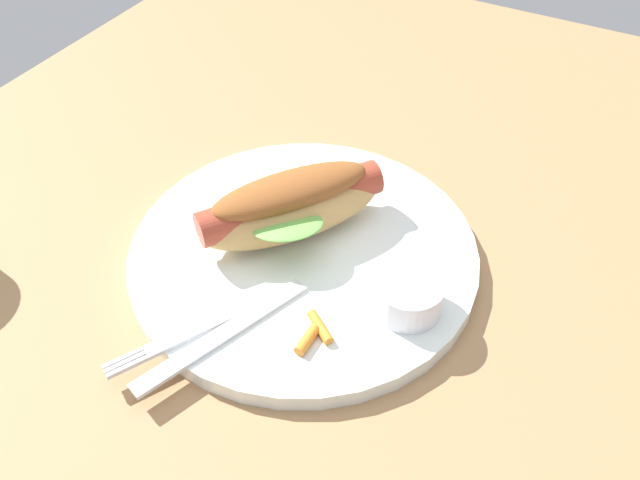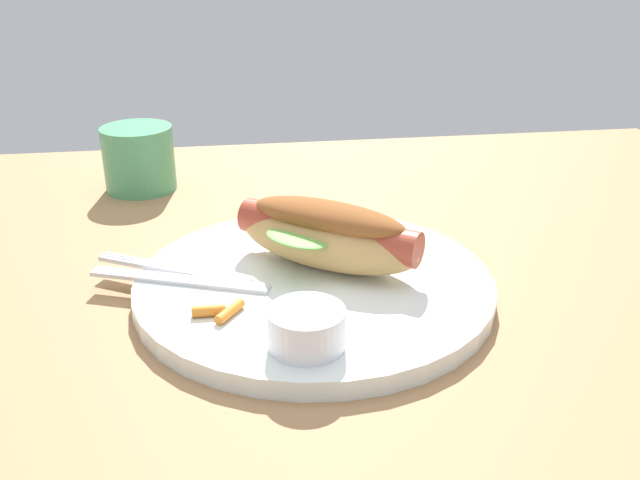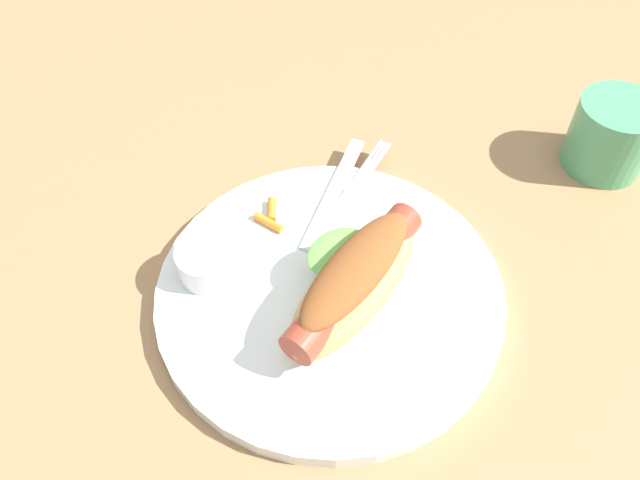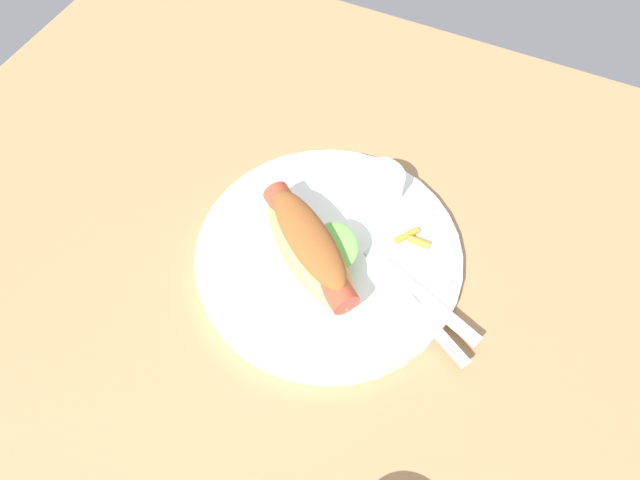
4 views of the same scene
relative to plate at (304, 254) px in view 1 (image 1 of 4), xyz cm
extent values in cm
cube|color=#9E754C|center=(-3.12, 0.75, -1.70)|extent=(120.00, 90.00, 1.80)
cylinder|color=white|center=(0.00, 0.00, 0.00)|extent=(30.31, 30.31, 1.60)
ellipsoid|color=tan|center=(1.46, 1.99, 3.20)|extent=(16.96, 14.67, 4.81)
cylinder|color=#A33D28|center=(1.46, 1.99, 4.04)|extent=(15.17, 12.29, 3.08)
ellipsoid|color=brown|center=(1.46, 1.99, 5.43)|extent=(14.06, 11.99, 2.47)
ellipsoid|color=#6BB74C|center=(-1.26, 0.27, 4.16)|extent=(7.28, 7.44, 1.06)
cylinder|color=white|center=(-1.99, -10.53, 2.25)|extent=(5.52, 5.52, 2.91)
cube|color=silver|center=(-10.41, 1.98, 1.00)|extent=(10.67, 6.69, 0.40)
cube|color=silver|center=(-16.63, 5.98, 1.00)|extent=(2.94, 1.83, 0.40)
cube|color=silver|center=(-16.85, 5.58, 1.00)|extent=(2.94, 1.83, 0.40)
cube|color=silver|center=(-17.07, 5.19, 1.00)|extent=(2.94, 1.83, 0.40)
cube|color=silver|center=(-11.29, 0.41, 0.98)|extent=(15.12, 6.83, 0.36)
cylinder|color=orange|center=(-7.26, -5.54, 1.19)|extent=(2.44, 2.98, 0.79)
cylinder|color=orange|center=(-8.83, -5.27, 1.24)|extent=(2.60, 0.89, 0.88)
camera|label=1|loc=(-35.16, -20.55, 41.79)|focal=37.34mm
camera|label=2|loc=(-7.20, -52.66, 28.10)|focal=39.55mm
camera|label=3|loc=(31.98, -1.46, 46.16)|focal=35.83mm
camera|label=4|loc=(-13.82, 31.54, 57.25)|focal=32.81mm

